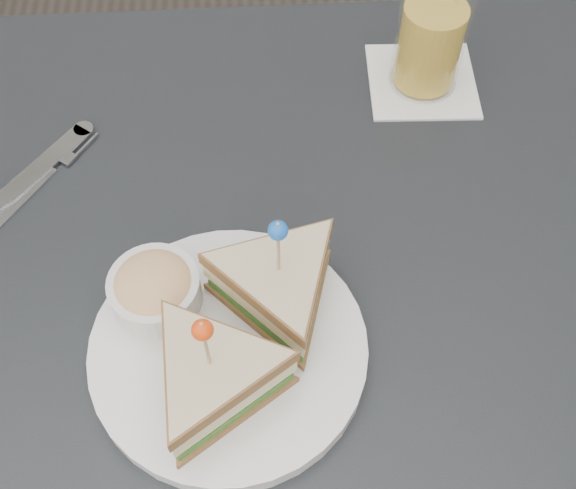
{
  "coord_description": "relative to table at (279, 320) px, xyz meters",
  "views": [
    {
      "loc": [
        -0.01,
        -0.34,
        1.34
      ],
      "look_at": [
        0.01,
        0.01,
        0.8
      ],
      "focal_mm": 45.0,
      "sensor_mm": 36.0,
      "label": 1
    }
  ],
  "objects": [
    {
      "name": "table",
      "position": [
        0.0,
        0.0,
        0.0
      ],
      "size": [
        0.8,
        0.8,
        0.75
      ],
      "color": "black",
      "rests_on": "ground"
    },
    {
      "name": "drink_set",
      "position": [
        0.18,
        0.26,
        0.14
      ],
      "size": [
        0.13,
        0.13,
        0.15
      ],
      "rotation": [
        0.0,
        0.0,
        -0.04
      ],
      "color": "white",
      "rests_on": "table"
    },
    {
      "name": "plate_meal",
      "position": [
        -0.04,
        -0.07,
        0.12
      ],
      "size": [
        0.28,
        0.27,
        0.14
      ],
      "rotation": [
        0.0,
        0.0,
        0.07
      ],
      "color": "white",
      "rests_on": "table"
    },
    {
      "name": "cutlery_fork",
      "position": [
        -0.24,
        0.14,
        0.08
      ],
      "size": [
        0.11,
        0.15,
        0.01
      ],
      "rotation": [
        0.0,
        0.0,
        -0.6
      ],
      "color": "silver",
      "rests_on": "table"
    },
    {
      "name": "cutlery_knife",
      "position": [
        -0.27,
        0.12,
        0.08
      ],
      "size": [
        0.15,
        0.18,
        0.01
      ],
      "rotation": [
        0.0,
        0.0,
        -0.67
      ],
      "color": "silver",
      "rests_on": "table"
    }
  ]
}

